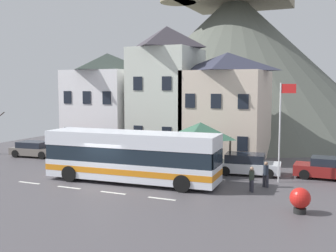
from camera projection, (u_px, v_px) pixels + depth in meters
ground_plane at (102, 186)px, 24.56m from camera, size 40.00×60.00×0.07m
townhouse_00 at (108, 102)px, 38.29m from camera, size 6.03×6.85×9.00m
townhouse_01 at (167, 91)px, 35.29m from camera, size 5.11×5.91×11.05m
townhouse_02 at (227, 106)px, 33.48m from camera, size 6.19×6.31×8.68m
hilltop_castle at (234, 60)px, 51.55m from camera, size 37.31×37.31×24.28m
transit_bus at (132, 157)px, 25.22m from camera, size 11.06×3.18×3.14m
bus_shelter at (200, 131)px, 27.75m from camera, size 3.60×3.60×3.51m
parked_car_00 at (34, 149)px, 34.56m from camera, size 4.08×2.27×1.28m
parked_car_01 at (247, 164)px, 27.62m from camera, size 4.46×2.39×1.39m
parked_car_02 at (99, 152)px, 32.66m from camera, size 4.45×2.11×1.35m
parked_car_03 at (329, 168)px, 26.27m from camera, size 4.19×1.94×1.38m
pedestrian_00 at (266, 174)px, 24.04m from camera, size 0.37×0.30×1.53m
pedestrian_01 at (252, 179)px, 23.02m from camera, size 0.29×0.32×1.43m
public_bench at (205, 160)px, 30.45m from camera, size 1.61×0.48×0.87m
flagpole at (281, 124)px, 25.01m from camera, size 0.95×0.10×6.16m
harbour_buoy at (300, 199)px, 19.09m from camera, size 0.97×0.97×1.22m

